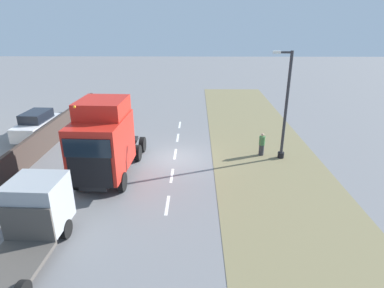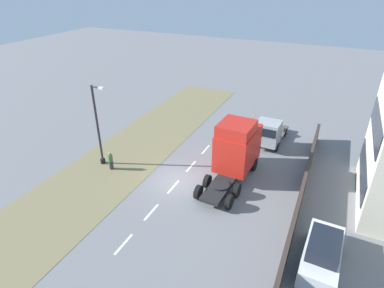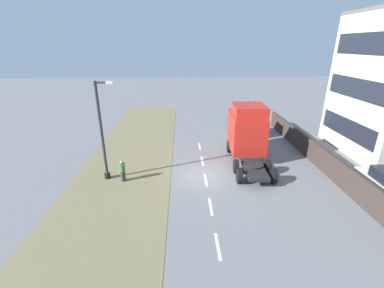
{
  "view_description": "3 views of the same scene",
  "coord_description": "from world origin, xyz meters",
  "px_view_note": "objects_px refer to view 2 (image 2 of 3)",
  "views": [
    {
      "loc": [
        -1.39,
        19.34,
        8.63
      ],
      "look_at": [
        -1.17,
        1.7,
        1.69
      ],
      "focal_mm": 30.0,
      "sensor_mm": 36.0,
      "label": 1
    },
    {
      "loc": [
        9.6,
        -18.14,
        14.35
      ],
      "look_at": [
        0.58,
        1.43,
        2.78
      ],
      "focal_mm": 30.0,
      "sensor_mm": 36.0,
      "label": 2
    },
    {
      "loc": [
        -1.62,
        -16.67,
        8.99
      ],
      "look_at": [
        -0.97,
        -0.47,
        2.67
      ],
      "focal_mm": 24.0,
      "sensor_mm": 36.0,
      "label": 3
    }
  ],
  "objects_px": {
    "flatbed_truck": "(269,133)",
    "pedestrian": "(111,161)",
    "lamp_post": "(99,131)",
    "parked_car": "(322,253)",
    "lorry_cab": "(236,148)"
  },
  "relations": [
    {
      "from": "flatbed_truck",
      "to": "pedestrian",
      "type": "bearing_deg",
      "value": 42.88
    },
    {
      "from": "flatbed_truck",
      "to": "lamp_post",
      "type": "height_order",
      "value": "lamp_post"
    },
    {
      "from": "parked_car",
      "to": "flatbed_truck",
      "type": "bearing_deg",
      "value": 117.55
    },
    {
      "from": "lamp_post",
      "to": "flatbed_truck",
      "type": "bearing_deg",
      "value": 36.37
    },
    {
      "from": "lorry_cab",
      "to": "parked_car",
      "type": "height_order",
      "value": "lorry_cab"
    },
    {
      "from": "parked_car",
      "to": "lamp_post",
      "type": "distance_m",
      "value": 18.26
    },
    {
      "from": "lorry_cab",
      "to": "lamp_post",
      "type": "relative_size",
      "value": 1.11
    },
    {
      "from": "lorry_cab",
      "to": "flatbed_truck",
      "type": "height_order",
      "value": "lorry_cab"
    },
    {
      "from": "lorry_cab",
      "to": "pedestrian",
      "type": "height_order",
      "value": "lorry_cab"
    },
    {
      "from": "pedestrian",
      "to": "parked_car",
      "type": "bearing_deg",
      "value": -11.35
    },
    {
      "from": "lorry_cab",
      "to": "pedestrian",
      "type": "bearing_deg",
      "value": -156.63
    },
    {
      "from": "parked_car",
      "to": "lamp_post",
      "type": "xyz_separation_m",
      "value": [
        -17.75,
        3.76,
        2.09
      ]
    },
    {
      "from": "lorry_cab",
      "to": "lamp_post",
      "type": "height_order",
      "value": "lamp_post"
    },
    {
      "from": "pedestrian",
      "to": "flatbed_truck",
      "type": "bearing_deg",
      "value": 40.55
    },
    {
      "from": "lorry_cab",
      "to": "flatbed_truck",
      "type": "xyz_separation_m",
      "value": [
        1.34,
        5.66,
        -0.91
      ]
    }
  ]
}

